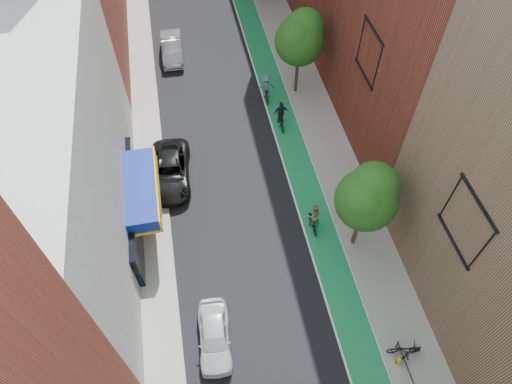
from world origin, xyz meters
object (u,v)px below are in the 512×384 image
parked_car_white (214,336)px  cyclist_lane_near (313,219)px  parked_car_silver (172,48)px  cyclist_lane_mid (281,118)px  parked_car_black (170,171)px  fire_hydrant (398,361)px  cyclist_lane_far (266,89)px

parked_car_white → cyclist_lane_near: bearing=44.7°
parked_car_white → parked_car_silver: 24.72m
parked_car_silver → cyclist_lane_mid: bearing=-52.8°
parked_car_white → parked_car_black: (-1.29, 11.42, 0.07)m
cyclist_lane_mid → fire_hydrant: (1.88, -17.76, -0.30)m
parked_car_white → cyclist_lane_near: cyclist_lane_near is taller
parked_car_white → cyclist_lane_far: size_ratio=1.80×
cyclist_lane_near → cyclist_lane_mid: 8.95m
cyclist_lane_near → cyclist_lane_mid: bearing=-91.4°
cyclist_lane_mid → fire_hydrant: cyclist_lane_mid is taller
parked_car_white → cyclist_lane_far: bearing=74.1°
parked_car_silver → cyclist_lane_near: size_ratio=2.21×
parked_car_black → cyclist_lane_far: 10.13m
cyclist_lane_near → cyclist_lane_far: bearing=-89.2°
parked_car_white → cyclist_lane_far: 19.03m
parked_car_black → fire_hydrant: size_ratio=7.88×
cyclist_lane_mid → cyclist_lane_far: (-0.43, 3.05, 0.21)m
cyclist_lane_far → fire_hydrant: cyclist_lane_far is taller
parked_car_black → cyclist_lane_mid: 8.91m
parked_car_white → fire_hydrant: 9.30m
parked_car_black → cyclist_lane_near: bearing=-29.2°
cyclist_lane_near → parked_car_silver: bearing=-70.7°
parked_car_black → fire_hydrant: bearing=-49.7°
parked_car_silver → cyclist_lane_mid: (7.02, -9.90, 0.05)m
parked_car_black → parked_car_silver: bearing=89.9°
parked_car_white → fire_hydrant: size_ratio=5.85×
cyclist_lane_mid → cyclist_lane_far: 3.09m
parked_car_white → cyclist_lane_near: size_ratio=1.91×
fire_hydrant → cyclist_lane_mid: bearing=96.0°
cyclist_lane_mid → parked_car_white: bearing=66.8°
parked_car_silver → cyclist_lane_mid: 12.13m
fire_hydrant → parked_car_white: bearing=161.6°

